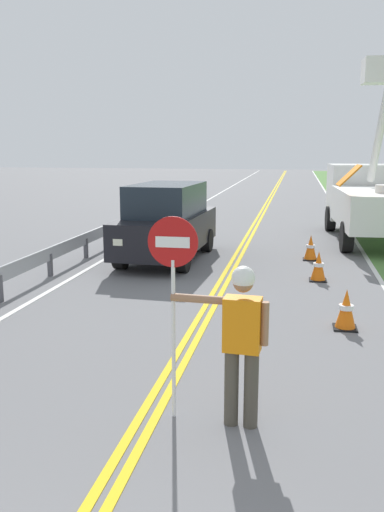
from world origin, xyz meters
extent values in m
cube|color=yellow|center=(-0.09, 20.00, 0.01)|extent=(0.11, 110.00, 0.01)
cube|color=yellow|center=(0.09, 20.00, 0.01)|extent=(0.11, 110.00, 0.01)
cube|color=silver|center=(3.60, 20.00, 0.01)|extent=(0.12, 110.00, 0.01)
cube|color=silver|center=(-3.60, 20.00, 0.01)|extent=(0.12, 110.00, 0.01)
cylinder|color=#474238|center=(1.18, 4.51, 0.44)|extent=(0.16, 0.16, 0.88)
cylinder|color=#474238|center=(0.96, 4.53, 0.44)|extent=(0.16, 0.16, 0.88)
cube|color=orange|center=(1.07, 4.52, 1.18)|extent=(0.42, 0.27, 0.60)
cylinder|color=#996B4C|center=(0.57, 4.56, 1.43)|extent=(0.61, 0.13, 0.09)
cylinder|color=#996B4C|center=(1.31, 4.50, 1.21)|extent=(0.09, 0.09, 0.48)
sphere|color=#996B4C|center=(1.07, 4.52, 1.65)|extent=(0.22, 0.22, 0.22)
sphere|color=white|center=(1.07, 4.52, 1.70)|extent=(0.25, 0.25, 0.25)
cylinder|color=silver|center=(0.29, 4.58, 0.92)|extent=(0.04, 0.04, 1.85)
cylinder|color=#B71414|center=(0.29, 4.58, 2.05)|extent=(0.56, 0.03, 0.56)
cube|color=white|center=(0.29, 4.56, 2.05)|extent=(0.38, 0.01, 0.12)
cube|color=white|center=(4.07, 16.46, 1.21)|extent=(2.54, 4.72, 1.10)
cube|color=white|center=(3.89, 19.90, 1.46)|extent=(2.31, 2.22, 2.00)
cube|color=#1E2833|center=(3.83, 20.93, 1.76)|extent=(1.98, 0.17, 0.90)
cylinder|color=silver|center=(4.06, 16.71, 3.75)|extent=(0.38, 2.56, 3.61)
cube|color=white|center=(3.99, 17.89, 5.49)|extent=(0.95, 0.95, 0.80)
cube|color=orange|center=(2.99, 14.60, 2.31)|extent=(0.64, 0.83, 0.59)
cylinder|color=black|center=(2.87, 19.65, 0.46)|extent=(0.37, 0.94, 0.92)
cylinder|color=black|center=(3.10, 15.37, 0.46)|extent=(0.37, 0.94, 0.92)
cube|color=black|center=(-1.89, 13.29, 0.80)|extent=(2.05, 4.68, 0.92)
cube|color=#1E2833|center=(-1.89, 13.29, 1.68)|extent=(1.75, 2.92, 0.84)
cube|color=#EAEACC|center=(-1.44, 10.99, 0.85)|extent=(0.24, 0.07, 0.16)
cube|color=#EAEACC|center=(-2.54, 11.04, 0.85)|extent=(0.24, 0.07, 0.16)
cylinder|color=black|center=(-1.13, 11.83, 0.34)|extent=(0.31, 0.69, 0.68)
cylinder|color=black|center=(-2.77, 11.91, 0.34)|extent=(0.31, 0.69, 0.68)
cylinder|color=black|center=(-1.00, 14.68, 0.34)|extent=(0.31, 0.69, 0.68)
cylinder|color=black|center=(-2.64, 14.75, 0.34)|extent=(0.31, 0.69, 0.68)
cone|color=orange|center=(2.50, 8.15, 0.35)|extent=(0.36, 0.36, 0.70)
cylinder|color=white|center=(2.50, 8.15, 0.39)|extent=(0.25, 0.25, 0.08)
cube|color=black|center=(2.50, 8.15, 0.01)|extent=(0.40, 0.40, 0.03)
cone|color=orange|center=(2.16, 11.58, 0.35)|extent=(0.36, 0.36, 0.70)
cylinder|color=white|center=(2.16, 11.58, 0.39)|extent=(0.25, 0.25, 0.08)
cube|color=black|center=(2.16, 11.58, 0.01)|extent=(0.40, 0.40, 0.03)
cone|color=orange|center=(2.03, 13.99, 0.35)|extent=(0.36, 0.36, 0.70)
cylinder|color=white|center=(2.03, 13.99, 0.39)|extent=(0.25, 0.25, 0.08)
cube|color=black|center=(2.03, 13.99, 0.01)|extent=(0.40, 0.40, 0.03)
cube|color=#9EA0A3|center=(-4.20, 16.52, 0.55)|extent=(0.06, 32.00, 0.32)
cube|color=#4C4C51|center=(-4.20, 8.52, 0.28)|extent=(0.10, 0.10, 0.55)
cube|color=#4C4C51|center=(-4.20, 10.81, 0.28)|extent=(0.10, 0.10, 0.55)
cube|color=#4C4C51|center=(-4.20, 13.09, 0.28)|extent=(0.10, 0.10, 0.55)
cube|color=#4C4C51|center=(-4.20, 15.38, 0.28)|extent=(0.10, 0.10, 0.55)
cube|color=#4C4C51|center=(-4.20, 17.66, 0.28)|extent=(0.10, 0.10, 0.55)
cube|color=#4C4C51|center=(-4.20, 19.95, 0.28)|extent=(0.10, 0.10, 0.55)
cube|color=#4C4C51|center=(-4.20, 22.24, 0.28)|extent=(0.10, 0.10, 0.55)
cube|color=#4C4C51|center=(-4.20, 24.52, 0.28)|extent=(0.10, 0.10, 0.55)
cube|color=#4C4C51|center=(-4.20, 26.81, 0.28)|extent=(0.10, 0.10, 0.55)
cube|color=#4C4C51|center=(-4.20, 29.09, 0.28)|extent=(0.10, 0.10, 0.55)
cube|color=#4C4C51|center=(-4.20, 31.38, 0.28)|extent=(0.10, 0.10, 0.55)
camera|label=1|loc=(1.59, -1.05, 3.05)|focal=37.89mm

